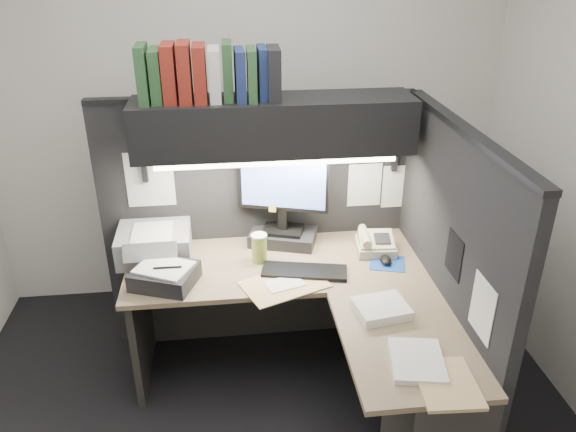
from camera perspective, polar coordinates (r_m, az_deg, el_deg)
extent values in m
plane|color=black|center=(3.29, -2.12, -20.96)|extent=(3.50, 3.50, 0.00)
cube|color=silver|center=(3.89, -4.34, 10.20)|extent=(3.50, 0.04, 2.70)
cube|color=black|center=(3.56, -3.11, -0.84)|extent=(1.90, 0.06, 1.60)
cube|color=black|center=(3.12, 15.68, -6.08)|extent=(0.06, 1.50, 1.60)
cube|color=#867455|center=(3.28, -1.41, -5.00)|extent=(1.70, 0.68, 0.03)
cube|color=#867455|center=(2.77, 11.87, -12.34)|extent=(0.60, 0.85, 0.03)
cube|color=#2C2A27|center=(3.73, -1.79, -7.44)|extent=(1.61, 0.02, 0.70)
cube|color=#2C2A27|center=(3.52, -14.65, -10.73)|extent=(0.04, 0.61, 0.70)
cube|color=black|center=(3.14, -1.44, 9.23)|extent=(1.55, 0.34, 0.30)
cylinder|color=white|center=(3.06, -1.15, 5.43)|extent=(1.32, 0.04, 0.04)
cube|color=black|center=(3.47, -0.52, -2.12)|extent=(0.45, 0.35, 0.08)
cube|color=black|center=(3.41, -0.53, -0.26)|extent=(0.07, 0.06, 0.13)
cube|color=black|center=(3.31, -0.54, 3.53)|extent=(0.53, 0.20, 0.36)
cube|color=#6B89EA|center=(3.29, -0.50, 3.40)|extent=(0.48, 0.15, 0.32)
cube|color=black|center=(3.17, 1.68, -5.64)|extent=(0.50, 0.26, 0.02)
cube|color=#1B4195|center=(3.32, 10.04, -4.74)|extent=(0.24, 0.23, 0.00)
ellipsoid|color=black|center=(3.31, 9.89, -4.42)|extent=(0.08, 0.11, 0.04)
cube|color=#C0B994|center=(3.42, 8.86, -2.81)|extent=(0.24, 0.25, 0.09)
cylinder|color=#C3CD52|center=(3.26, -2.94, -3.35)|extent=(0.11, 0.11, 0.16)
cube|color=gray|center=(3.40, -13.40, -2.67)|extent=(0.43, 0.37, 0.17)
cube|color=black|center=(3.13, -12.41, -5.97)|extent=(0.40, 0.37, 0.10)
cube|color=tan|center=(3.07, -0.37, -6.96)|extent=(0.52, 0.43, 0.01)
cube|color=white|center=(2.89, 9.46, -9.25)|extent=(0.29, 0.25, 0.05)
cube|color=white|center=(2.62, 12.97, -14.15)|extent=(0.28, 0.32, 0.03)
cube|color=tan|center=(2.55, 15.81, -16.06)|extent=(0.26, 0.32, 0.02)
cube|color=#234624|center=(3.06, -14.53, 13.77)|extent=(0.05, 0.22, 0.30)
cube|color=#234624|center=(3.08, -13.23, 13.73)|extent=(0.06, 0.22, 0.27)
cube|color=maroon|center=(3.06, -11.97, 14.03)|extent=(0.07, 0.22, 0.30)
cube|color=maroon|center=(3.04, -10.45, 14.15)|extent=(0.07, 0.22, 0.30)
cube|color=maroon|center=(3.04, -8.95, 14.11)|extent=(0.06, 0.22, 0.29)
cube|color=beige|center=(3.05, -7.47, 14.06)|extent=(0.06, 0.22, 0.27)
cube|color=#234624|center=(3.07, -6.13, 14.46)|extent=(0.05, 0.22, 0.30)
cube|color=#16224D|center=(3.04, -4.90, 14.09)|extent=(0.05, 0.22, 0.27)
cube|color=#234624|center=(3.05, -3.71, 14.17)|extent=(0.05, 0.22, 0.27)
cube|color=#16224D|center=(3.08, -2.63, 14.33)|extent=(0.05, 0.22, 0.27)
cube|color=black|center=(3.05, -1.48, 14.27)|extent=(0.07, 0.22, 0.27)
cube|color=white|center=(3.52, 7.78, 3.13)|extent=(0.21, 0.00, 0.28)
cube|color=white|center=(3.59, 11.17, 2.97)|extent=(0.21, 0.00, 0.28)
cube|color=white|center=(3.41, -13.85, 3.62)|extent=(0.28, 0.00, 0.34)
cube|color=black|center=(2.89, 16.52, -3.83)|extent=(0.00, 0.18, 0.22)
cube|color=white|center=(2.66, 19.13, -8.84)|extent=(0.00, 0.21, 0.28)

